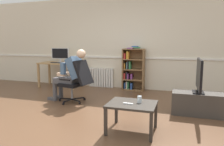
{
  "coord_description": "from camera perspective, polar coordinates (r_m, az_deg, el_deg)",
  "views": [
    {
      "loc": [
        1.59,
        -3.51,
        1.35
      ],
      "look_at": [
        0.15,
        0.85,
        0.7
      ],
      "focal_mm": 34.2,
      "sensor_mm": 36.0,
      "label": 1
    }
  ],
  "objects": [
    {
      "name": "bookshelf",
      "position": [
        6.15,
        5.43,
        1.02
      ],
      "size": [
        0.62,
        0.3,
        1.26
      ],
      "color": "brown",
      "rests_on": "ground_plane"
    },
    {
      "name": "back_wall",
      "position": [
        6.36,
        3.82,
        8.01
      ],
      "size": [
        12.0,
        0.13,
        2.7
      ],
      "color": "beige",
      "rests_on": "ground_plane"
    },
    {
      "name": "ground_plane",
      "position": [
        4.08,
        -5.85,
        -11.29
      ],
      "size": [
        18.0,
        18.0,
        0.0
      ],
      "primitive_type": "plane",
      "color": "brown"
    },
    {
      "name": "tv_screen",
      "position": [
        4.26,
        22.28,
        -0.54
      ],
      "size": [
        0.2,
        0.91,
        0.63
      ],
      "rotation": [
        0.0,
        0.0,
        1.58
      ],
      "color": "black",
      "rests_on": "tv_stand"
    },
    {
      "name": "tv_stand",
      "position": [
        4.37,
        21.88,
        -7.63
      ],
      "size": [
        0.93,
        0.4,
        0.43
      ],
      "color": "#3D3833",
      "rests_on": "ground_plane"
    },
    {
      "name": "imac_monitor",
      "position": [
        6.77,
        -13.71,
        4.97
      ],
      "size": [
        0.59,
        0.14,
        0.44
      ],
      "color": "silver",
      "rests_on": "computer_desk"
    },
    {
      "name": "person_seated",
      "position": [
        4.95,
        -11.03,
        -0.24
      ],
      "size": [
        1.02,
        0.47,
        1.21
      ],
      "rotation": [
        0.0,
        0.0,
        -1.74
      ],
      "color": "#4C4C51",
      "rests_on": "ground_plane"
    },
    {
      "name": "office_chair",
      "position": [
        4.86,
        -9.36,
        -1.84
      ],
      "size": [
        0.83,
        0.62,
        0.97
      ],
      "rotation": [
        0.0,
        0.0,
        -1.74
      ],
      "color": "black",
      "rests_on": "ground_plane"
    },
    {
      "name": "drinking_glass",
      "position": [
        3.3,
        7.37,
        -6.99
      ],
      "size": [
        0.07,
        0.07,
        0.1
      ],
      "primitive_type": "cylinder",
      "color": "silver",
      "rests_on": "coffee_table"
    },
    {
      "name": "computer_mouse",
      "position": [
        6.47,
        -12.44,
        2.74
      ],
      "size": [
        0.06,
        0.1,
        0.03
      ],
      "primitive_type": "cube",
      "color": "white",
      "rests_on": "computer_desk"
    },
    {
      "name": "spare_remote",
      "position": [
        3.21,
        4.31,
        -8.16
      ],
      "size": [
        0.15,
        0.04,
        0.02
      ],
      "primitive_type": "cube",
      "rotation": [
        0.0,
        0.0,
        4.66
      ],
      "color": "white",
      "rests_on": "coffee_table"
    },
    {
      "name": "keyboard",
      "position": [
        6.59,
        -14.49,
        2.71
      ],
      "size": [
        0.39,
        0.12,
        0.02
      ],
      "primitive_type": "cube",
      "color": "black",
      "rests_on": "computer_desk"
    },
    {
      "name": "radiator",
      "position": [
        6.57,
        -2.88,
        -1.24
      ],
      "size": [
        0.77,
        0.08,
        0.58
      ],
      "color": "white",
      "rests_on": "ground_plane"
    },
    {
      "name": "coffee_table",
      "position": [
        3.29,
        5.36,
        -8.99
      ],
      "size": [
        0.72,
        0.59,
        0.45
      ],
      "color": "#332D28",
      "rests_on": "ground_plane"
    },
    {
      "name": "computer_desk",
      "position": [
        6.72,
        -13.78,
        1.81
      ],
      "size": [
        1.23,
        0.64,
        0.76
      ],
      "color": "tan",
      "rests_on": "ground_plane"
    }
  ]
}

